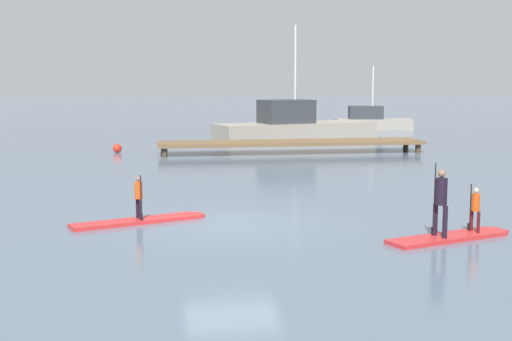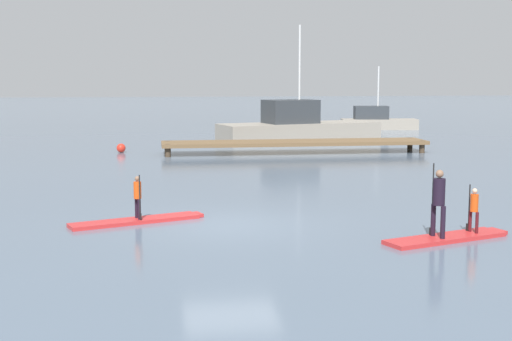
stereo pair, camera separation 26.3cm
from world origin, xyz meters
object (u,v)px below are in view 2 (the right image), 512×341
Objects in this scene: paddleboard_near at (138,221)px; paddler_adult at (439,199)px; fishing_boat_white_large at (297,128)px; mooring_buoy_mid at (121,148)px; paddler_child_solo at (138,195)px; fishing_boat_green_midground at (377,121)px; paddleboard_far at (448,238)px; paddler_child_front at (474,208)px.

paddler_adult is at bearing -24.36° from paddleboard_near.
paddleboard_near is 23.65m from fishing_boat_white_large.
mooring_buoy_mid reaches higher than paddleboard_near.
paddler_child_solo is at bearing -21.92° from paddleboard_near.
fishing_boat_green_midground reaches higher than paddleboard_near.
paddleboard_far is 0.34× the size of fishing_boat_white_large.
paddler_child_solo is 23.63m from fishing_boat_white_large.
paddleboard_near is at bearing -118.02° from fishing_boat_green_midground.
paddler_child_front is at bearing -91.61° from fishing_boat_white_large.
paddler_child_solo is 0.21× the size of fishing_boat_green_midground.
paddler_child_front is at bearing 19.70° from paddleboard_far.
paddleboard_far is (7.34, -3.09, -0.69)m from paddler_child_solo.
paddleboard_far is 22.60m from mooring_buoy_mid.
fishing_boat_green_midground is (16.72, 31.42, 0.59)m from paddleboard_near.
paddleboard_near is 7.83× the size of mooring_buoy_mid.
paddler_child_solo is 7.74m from paddler_adult.
fishing_boat_green_midground reaches higher than paddler_child_front.
mooring_buoy_mid is at bearing -142.82° from fishing_boat_green_midground.
paddleboard_near is at bearing 160.78° from paddler_child_front.
fishing_boat_white_large is (1.46, 25.03, 0.80)m from paddleboard_far.
paddler_child_front is at bearing -19.21° from paddler_child_solo.
fishing_boat_green_midground is (9.67, 34.62, -0.38)m from paddler_adult.
paddleboard_near is 7.98m from paddleboard_far.
paddleboard_far is 25.08m from fishing_boat_white_large.
fishing_boat_white_large is (0.70, 24.76, 0.14)m from paddler_child_front.
paddleboard_near is at bearing 158.08° from paddler_child_solo.
paddleboard_near is 17.83m from mooring_buoy_mid.
paddler_adult is 22.58m from mooring_buoy_mid.
mooring_buoy_mid is at bearing 112.39° from paddleboard_far.
paddler_adult is 35.95m from fishing_boat_green_midground.
fishing_boat_white_large is at bearing -129.80° from fishing_boat_green_midground.
paddler_child_solo is 0.12× the size of fishing_boat_white_large.
paddler_child_front is at bearing -19.22° from paddleboard_near.
paddler_child_solo is at bearing 157.15° from paddleboard_far.
paddler_adult is at bearing -162.41° from paddleboard_far.
paddler_child_front is 0.20× the size of fishing_boat_green_midground.
fishing_boat_white_large is 21.71× the size of mooring_buoy_mid.
paddler_child_solo reaches higher than paddleboard_near.
paddler_child_solo reaches higher than paddler_child_front.
fishing_boat_white_large is at bearing 88.39° from paddler_child_front.
paddler_child_solo is 1.04× the size of paddler_child_front.
paddler_child_solo is 17.85m from mooring_buoy_mid.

